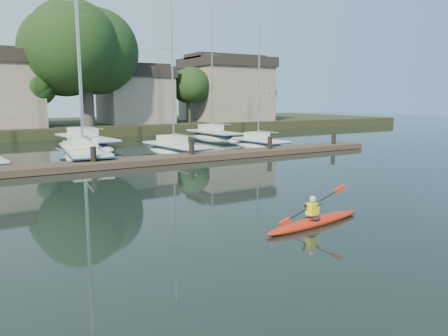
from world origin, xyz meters
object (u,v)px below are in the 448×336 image
sailboat_3 (175,155)px  sailboat_4 (260,148)px  sailboat_6 (86,147)px  dock (146,161)px  sailboat_2 (84,162)px  kayak (314,220)px  sailboat_7 (213,140)px

sailboat_3 → sailboat_4: size_ratio=1.16×
sailboat_6 → sailboat_4: bearing=-41.9°
sailboat_4 → dock: bearing=-163.3°
sailboat_2 → sailboat_6: bearing=81.6°
dock → sailboat_2: sailboat_2 is taller
sailboat_3 → sailboat_4: 7.42m
sailboat_2 → kayak: bearing=-76.7°
sailboat_2 → sailboat_7: 16.43m
sailboat_2 → sailboat_3: 6.35m
kayak → sailboat_7: sailboat_7 is taller
kayak → sailboat_6: bearing=82.9°
sailboat_7 → sailboat_6: bearing=176.5°
sailboat_2 → sailboat_4: bearing=6.2°
kayak → sailboat_3: (3.91, 18.57, -0.34)m
sailboat_2 → dock: bearing=-53.6°
sailboat_4 → sailboat_6: 14.32m
dock → sailboat_4: 12.08m
dock → sailboat_4: (11.26, 4.35, -0.38)m
sailboat_3 → sailboat_6: (-4.21, 8.47, -0.02)m
sailboat_4 → sailboat_3: bearing=176.5°
sailboat_3 → sailboat_6: size_ratio=0.70×
kayak → sailboat_7: size_ratio=0.30×
kayak → sailboat_4: (11.33, 18.68, -0.33)m
sailboat_3 → dock: bearing=-138.3°
dock → sailboat_7: 17.15m
sailboat_3 → sailboat_7: 11.43m
kayak → sailboat_3: size_ratio=0.33×
dock → sailboat_6: size_ratio=1.91×
sailboat_4 → sailboat_7: size_ratio=0.79×
sailboat_2 → sailboat_7: size_ratio=1.22×
kayak → sailboat_2: bearing=89.7°
sailboat_4 → sailboat_7: sailboat_7 is taller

